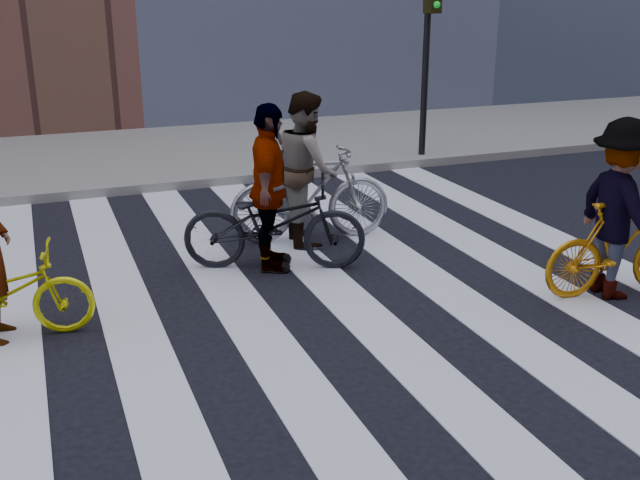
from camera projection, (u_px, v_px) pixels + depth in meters
ground at (296, 306)px, 7.72m from camera, size 100.00×100.00×0.00m
sidewalk_far at (165, 154)px, 14.31m from camera, size 100.00×5.00×0.15m
zebra_crosswalk at (296, 305)px, 7.72m from camera, size 8.25×10.00×0.01m
traffic_signal at (429, 36)px, 13.19m from camera, size 0.22×0.42×3.33m
bike_yellow_left at (0, 294)px, 6.89m from camera, size 1.73×0.82×0.88m
bike_silver_mid at (310, 193)px, 9.52m from camera, size 2.13×0.88×1.24m
bike_yellow_right at (619, 248)px, 7.86m from camera, size 1.76×0.67×1.03m
bike_dark_rear at (274, 223)px, 8.58m from camera, size 2.22×1.45×1.10m
rider_mid at (307, 168)px, 9.40m from camera, size 0.85×1.03×1.92m
rider_right at (621, 209)px, 7.71m from camera, size 0.83×1.29×1.89m
rider_rear at (269, 189)px, 8.43m from camera, size 0.85×1.22×1.92m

